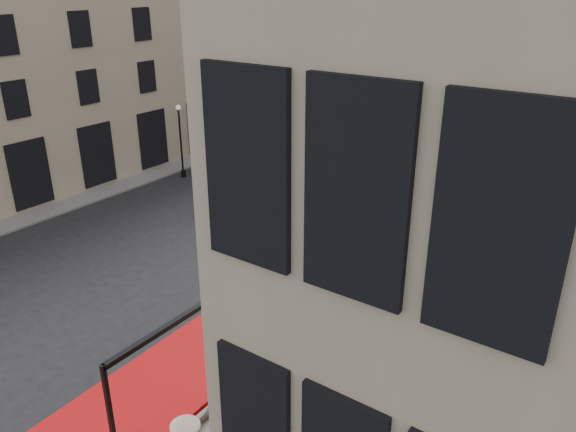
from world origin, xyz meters
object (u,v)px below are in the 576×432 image
Objects in this scene: car_a at (325,189)px; pedestrian_a at (263,128)px; traffic_light_near at (325,225)px; cyclist at (241,234)px; pedestrian_c at (471,134)px; pedestrian_e at (195,163)px; cafe_chair_d at (434,311)px; car_c at (317,142)px; cafe_chair_c at (344,383)px; bus_far at (304,133)px; pedestrian_b at (354,128)px; traffic_light_far at (284,122)px; street_lamp_a at (181,145)px; street_lamp_b at (414,123)px; cafe_chair_b at (372,376)px; car_b at (423,205)px; cafe_table_mid at (296,365)px; bicycle at (297,242)px; cafe_table_far at (364,284)px.

pedestrian_a is (-12.82, 9.75, 0.29)m from car_a.
cyclist is at bearing -172.71° from traffic_light_near.
traffic_light_near is 2.42× the size of pedestrian_c.
cafe_chair_d is (24.49, -15.11, 4.09)m from pedestrian_e.
cafe_chair_c is at bearing 130.55° from car_c.
bus_far reaches higher than pedestrian_b.
traffic_light_near is 27.64m from pedestrian_c.
street_lamp_a is at bearing -101.31° from traffic_light_far.
bus_far is 5.11m from car_c.
pedestrian_a is at bearing -163.21° from pedestrian_e.
street_lamp_b reaches higher than pedestrian_c.
cafe_chair_d is at bearing 88.31° from cafe_chair_b.
street_lamp_b is 1.13× the size of car_b.
traffic_light_near reaches higher than cyclist.
cafe_table_mid is (18.04, -35.43, 4.13)m from pedestrian_b.
cafe_chair_b is at bearing -53.01° from bus_far.
cafe_table_far is (8.71, -9.07, 4.58)m from bicycle.
street_lamp_b is at bearing -138.99° from car_c.
bus_far is at bearing 123.61° from cafe_table_mid.
cafe_table_far is at bearing 132.14° from car_c.
cafe_table_far reaches higher than bus_far.
cafe_table_mid reaches higher than car_c.
pedestrian_b is (2.92, 6.89, -1.46)m from traffic_light_far.
pedestrian_e is 1.61× the size of cafe_chair_c.
pedestrian_c reaches higher than car_b.
pedestrian_e is at bearing -169.94° from car_a.
car_b reaches higher than bicycle.
bus_far is 31.15m from cafe_chair_c.
car_b is (11.40, -3.82, -1.91)m from bus_far.
bus_far is (3.96, -2.97, 0.26)m from traffic_light_far.
car_b is at bearing 98.58° from pedestrian_c.
pedestrian_c reaches higher than car_a.
cyclist is at bearing 119.68° from bicycle.
traffic_light_near is 0.81× the size of car_b.
cafe_chair_c is at bearing -54.31° from bus_far.
car_a is 0.72× the size of car_c.
cafe_table_mid is at bearing 128.73° from car_c.
bicycle is at bearing -52.14° from traffic_light_far.
pedestrian_c is at bearing 43.56° from traffic_light_far.
pedestrian_c is at bearing 60.52° from street_lamp_b.
traffic_light_near is 17.49m from pedestrian_e.
street_lamp_a is 7.10× the size of cafe_table_mid.
car_b is at bearing 154.55° from car_c.
bus_far is 7.97× the size of pedestrian_e.
traffic_light_near reaches higher than pedestrian_e.
car_a is at bearing 132.50° from car_c.
bicycle is 1.14× the size of cyclist.
cafe_chair_b is (24.50, -17.59, 2.48)m from street_lamp_a.
car_a is 4.47× the size of cafe_chair_d.
street_lamp_a reaches higher than pedestrian_b.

